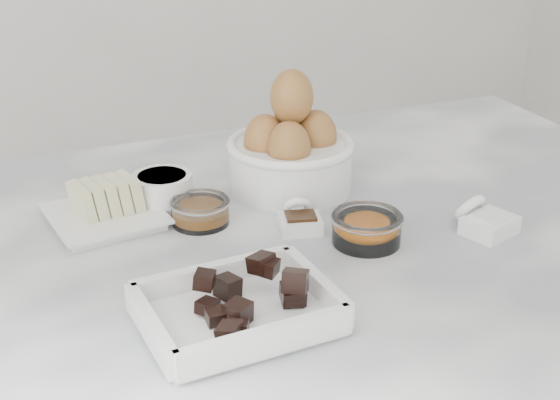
{
  "coord_description": "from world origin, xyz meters",
  "views": [
    {
      "loc": [
        -0.3,
        -0.75,
        1.37
      ],
      "look_at": [
        0.02,
        0.03,
        0.98
      ],
      "focal_mm": 50.0,
      "sensor_mm": 36.0,
      "label": 1
    }
  ],
  "objects_px": {
    "egg_bowl": "(291,151)",
    "vanilla_spoon": "(300,219)",
    "zest_bowl": "(367,227)",
    "chocolate_dish": "(238,305)",
    "butter_plate": "(103,208)",
    "sugar_ramekin": "(163,190)",
    "honey_bowl": "(200,211)",
    "salt_spoon": "(485,220)"
  },
  "relations": [
    {
      "from": "vanilla_spoon",
      "to": "salt_spoon",
      "type": "distance_m",
      "value": 0.22
    },
    {
      "from": "butter_plate",
      "to": "vanilla_spoon",
      "type": "bearing_deg",
      "value": -25.87
    },
    {
      "from": "butter_plate",
      "to": "egg_bowl",
      "type": "height_order",
      "value": "egg_bowl"
    },
    {
      "from": "butter_plate",
      "to": "honey_bowl",
      "type": "relative_size",
      "value": 1.98
    },
    {
      "from": "salt_spoon",
      "to": "vanilla_spoon",
      "type": "bearing_deg",
      "value": 156.06
    },
    {
      "from": "zest_bowl",
      "to": "vanilla_spoon",
      "type": "relative_size",
      "value": 1.23
    },
    {
      "from": "honey_bowl",
      "to": "zest_bowl",
      "type": "height_order",
      "value": "zest_bowl"
    },
    {
      "from": "egg_bowl",
      "to": "vanilla_spoon",
      "type": "distance_m",
      "value": 0.13
    },
    {
      "from": "egg_bowl",
      "to": "zest_bowl",
      "type": "relative_size",
      "value": 2.02
    },
    {
      "from": "chocolate_dish",
      "to": "butter_plate",
      "type": "distance_m",
      "value": 0.29
    },
    {
      "from": "egg_bowl",
      "to": "vanilla_spoon",
      "type": "relative_size",
      "value": 2.49
    },
    {
      "from": "sugar_ramekin",
      "to": "zest_bowl",
      "type": "distance_m",
      "value": 0.27
    },
    {
      "from": "butter_plate",
      "to": "salt_spoon",
      "type": "relative_size",
      "value": 1.73
    },
    {
      "from": "chocolate_dish",
      "to": "zest_bowl",
      "type": "xyz_separation_m",
      "value": [
        0.2,
        0.11,
        -0.0
      ]
    },
    {
      "from": "egg_bowl",
      "to": "salt_spoon",
      "type": "xyz_separation_m",
      "value": [
        0.17,
        -0.21,
        -0.04
      ]
    },
    {
      "from": "sugar_ramekin",
      "to": "vanilla_spoon",
      "type": "distance_m",
      "value": 0.18
    },
    {
      "from": "zest_bowl",
      "to": "chocolate_dish",
      "type": "bearing_deg",
      "value": -151.69
    },
    {
      "from": "vanilla_spoon",
      "to": "salt_spoon",
      "type": "height_order",
      "value": "salt_spoon"
    },
    {
      "from": "vanilla_spoon",
      "to": "honey_bowl",
      "type": "bearing_deg",
      "value": 150.83
    },
    {
      "from": "chocolate_dish",
      "to": "egg_bowl",
      "type": "relative_size",
      "value": 1.13
    },
    {
      "from": "sugar_ramekin",
      "to": "honey_bowl",
      "type": "distance_m",
      "value": 0.07
    },
    {
      "from": "chocolate_dish",
      "to": "sugar_ramekin",
      "type": "relative_size",
      "value": 2.56
    },
    {
      "from": "vanilla_spoon",
      "to": "butter_plate",
      "type": "bearing_deg",
      "value": 154.13
    },
    {
      "from": "sugar_ramekin",
      "to": "vanilla_spoon",
      "type": "height_order",
      "value": "sugar_ramekin"
    },
    {
      "from": "egg_bowl",
      "to": "zest_bowl",
      "type": "xyz_separation_m",
      "value": [
        0.02,
        -0.18,
        -0.03
      ]
    },
    {
      "from": "chocolate_dish",
      "to": "vanilla_spoon",
      "type": "relative_size",
      "value": 2.82
    },
    {
      "from": "vanilla_spoon",
      "to": "chocolate_dish",
      "type": "bearing_deg",
      "value": -129.34
    },
    {
      "from": "honey_bowl",
      "to": "vanilla_spoon",
      "type": "bearing_deg",
      "value": -29.17
    },
    {
      "from": "butter_plate",
      "to": "vanilla_spoon",
      "type": "distance_m",
      "value": 0.24
    },
    {
      "from": "chocolate_dish",
      "to": "salt_spoon",
      "type": "relative_size",
      "value": 2.28
    },
    {
      "from": "zest_bowl",
      "to": "vanilla_spoon",
      "type": "xyz_separation_m",
      "value": [
        -0.06,
        0.06,
        -0.01
      ]
    },
    {
      "from": "butter_plate",
      "to": "salt_spoon",
      "type": "xyz_separation_m",
      "value": [
        0.42,
        -0.2,
        -0.01
      ]
    },
    {
      "from": "chocolate_dish",
      "to": "honey_bowl",
      "type": "height_order",
      "value": "chocolate_dish"
    },
    {
      "from": "chocolate_dish",
      "to": "butter_plate",
      "type": "relative_size",
      "value": 1.32
    },
    {
      "from": "butter_plate",
      "to": "honey_bowl",
      "type": "xyz_separation_m",
      "value": [
        0.11,
        -0.05,
        -0.0
      ]
    },
    {
      "from": "chocolate_dish",
      "to": "sugar_ramekin",
      "type": "distance_m",
      "value": 0.29
    },
    {
      "from": "chocolate_dish",
      "to": "zest_bowl",
      "type": "bearing_deg",
      "value": 28.31
    },
    {
      "from": "butter_plate",
      "to": "egg_bowl",
      "type": "bearing_deg",
      "value": 2.81
    },
    {
      "from": "butter_plate",
      "to": "sugar_ramekin",
      "type": "bearing_deg",
      "value": 11.15
    },
    {
      "from": "honey_bowl",
      "to": "vanilla_spoon",
      "type": "height_order",
      "value": "vanilla_spoon"
    },
    {
      "from": "chocolate_dish",
      "to": "vanilla_spoon",
      "type": "distance_m",
      "value": 0.22
    },
    {
      "from": "egg_bowl",
      "to": "honey_bowl",
      "type": "height_order",
      "value": "egg_bowl"
    }
  ]
}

